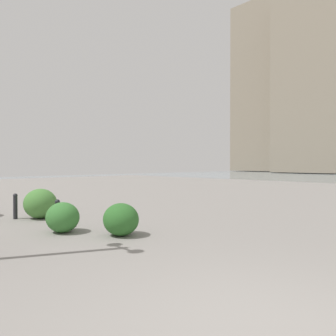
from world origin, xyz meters
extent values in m
cube|color=gray|center=(24.07, -61.79, 17.32)|extent=(13.02, 12.34, 34.64)
cube|color=gray|center=(39.16, -67.21, 19.48)|extent=(10.81, 10.30, 38.96)
cylinder|color=#232328|center=(6.40, -0.85, 0.32)|extent=(0.12, 0.12, 0.63)
sphere|color=#232328|center=(6.40, -0.85, 0.67)|extent=(0.13, 0.13, 0.13)
cylinder|color=#232328|center=(8.56, -0.53, 0.33)|extent=(0.12, 0.12, 0.66)
sphere|color=#232328|center=(8.56, -0.53, 0.70)|extent=(0.13, 0.13, 0.13)
ellipsoid|color=#387533|center=(5.78, -0.69, 0.36)|extent=(0.86, 0.77, 0.73)
ellipsoid|color=#2D6628|center=(4.52, -1.51, 0.37)|extent=(0.88, 0.79, 0.75)
ellipsoid|color=#477F38|center=(8.15, -1.12, 0.45)|extent=(1.06, 0.95, 0.90)
camera|label=1|loc=(-1.60, 2.85, 1.66)|focal=34.59mm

